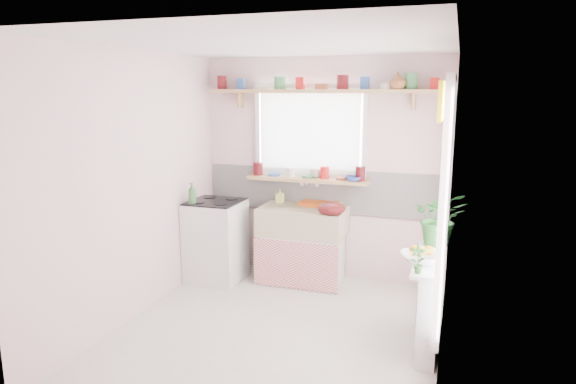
% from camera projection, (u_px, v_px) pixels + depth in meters
% --- Properties ---
extents(room, '(3.20, 3.20, 3.20)m').
position_uv_depth(room, '(371.00, 171.00, 4.92)').
color(room, beige).
rests_on(room, ground).
extents(sink_unit, '(0.95, 0.65, 1.11)m').
position_uv_depth(sink_unit, '(302.00, 244.00, 5.76)').
color(sink_unit, white).
rests_on(sink_unit, ground).
extents(cooker, '(0.58, 0.58, 0.93)m').
position_uv_depth(cooker, '(216.00, 240.00, 5.82)').
color(cooker, white).
rests_on(cooker, ground).
extents(radiator_ledge, '(0.22, 0.95, 0.78)m').
position_uv_depth(radiator_ledge, '(430.00, 301.00, 4.30)').
color(radiator_ledge, white).
rests_on(radiator_ledge, ground).
extents(windowsill, '(1.40, 0.22, 0.04)m').
position_uv_depth(windowsill, '(307.00, 179.00, 5.79)').
color(windowsill, tan).
rests_on(windowsill, room).
extents(pine_shelf, '(2.52, 0.24, 0.04)m').
position_uv_depth(pine_shelf, '(321.00, 91.00, 5.54)').
color(pine_shelf, tan).
rests_on(pine_shelf, room).
extents(shelf_crockery, '(2.47, 0.11, 0.12)m').
position_uv_depth(shelf_crockery, '(321.00, 84.00, 5.53)').
color(shelf_crockery, '#590F14').
rests_on(shelf_crockery, pine_shelf).
extents(sill_crockery, '(1.35, 0.11, 0.12)m').
position_uv_depth(sill_crockery, '(306.00, 173.00, 5.78)').
color(sill_crockery, '#590F14').
rests_on(sill_crockery, windowsill).
extents(dish_tray, '(0.46, 0.37, 0.04)m').
position_uv_depth(dish_tray, '(320.00, 203.00, 5.82)').
color(dish_tray, '#D45512').
rests_on(dish_tray, sink_unit).
extents(colander, '(0.37, 0.37, 0.13)m').
position_uv_depth(colander, '(331.00, 208.00, 5.37)').
color(colander, '#510D11').
rests_on(colander, sink_unit).
extents(jade_plant, '(0.49, 0.44, 0.50)m').
position_uv_depth(jade_plant, '(440.00, 218.00, 4.54)').
color(jade_plant, '#2B6628').
rests_on(jade_plant, radiator_ledge).
extents(fruit_bowl, '(0.38, 0.38, 0.08)m').
position_uv_depth(fruit_bowl, '(420.00, 258.00, 4.11)').
color(fruit_bowl, silver).
rests_on(fruit_bowl, radiator_ledge).
extents(herb_pot, '(0.12, 0.08, 0.22)m').
position_uv_depth(herb_pot, '(418.00, 259.00, 3.86)').
color(herb_pot, '#386E2C').
rests_on(herb_pot, radiator_ledge).
extents(soap_bottle_sink, '(0.09, 0.09, 0.17)m').
position_uv_depth(soap_bottle_sink, '(280.00, 196.00, 5.92)').
color(soap_bottle_sink, '#D4E565').
rests_on(soap_bottle_sink, sink_unit).
extents(sill_cup, '(0.15, 0.15, 0.10)m').
position_uv_depth(sill_cup, '(317.00, 173.00, 5.81)').
color(sill_cup, beige).
rests_on(sill_cup, windowsill).
extents(sill_bowl, '(0.18, 0.18, 0.05)m').
position_uv_depth(sill_bowl, '(353.00, 179.00, 5.56)').
color(sill_bowl, '#30449E').
rests_on(sill_bowl, windowsill).
extents(shelf_vase, '(0.19, 0.19, 0.17)m').
position_uv_depth(shelf_vase, '(398.00, 81.00, 5.21)').
color(shelf_vase, brown).
rests_on(shelf_vase, pine_shelf).
extents(cooker_bottle, '(0.11, 0.11, 0.23)m').
position_uv_depth(cooker_bottle, '(192.00, 193.00, 5.55)').
color(cooker_bottle, '#3C783F').
rests_on(cooker_bottle, cooker).
extents(fruit, '(0.20, 0.14, 0.10)m').
position_uv_depth(fruit, '(421.00, 251.00, 4.10)').
color(fruit, orange).
rests_on(fruit, fruit_bowl).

